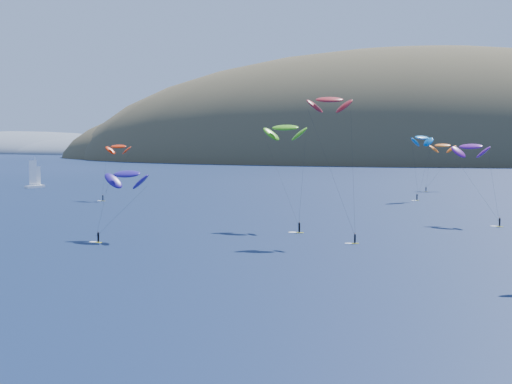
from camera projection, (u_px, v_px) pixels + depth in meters
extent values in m
ellipsoid|color=#3D3526|center=(412.00, 175.00, 593.37)|extent=(600.00, 300.00, 210.00)
ellipsoid|color=#3D3526|center=(237.00, 165.00, 660.77)|extent=(340.00, 240.00, 120.00)
ellipsoid|color=slate|center=(16.00, 155.00, 907.35)|extent=(400.00, 240.00, 60.00)
ellipsoid|color=slate|center=(102.00, 156.00, 834.64)|extent=(240.00, 180.00, 44.00)
cube|color=white|center=(35.00, 187.00, 267.95)|extent=(4.81, 8.29, 0.97)
cylinder|color=white|center=(35.00, 172.00, 268.04)|extent=(0.15, 0.15, 11.27)
cube|color=yellow|center=(103.00, 201.00, 212.45)|extent=(1.43, 0.43, 0.08)
cylinder|color=black|center=(103.00, 198.00, 212.38)|extent=(0.33, 0.33, 1.52)
sphere|color=#8C6047|center=(103.00, 195.00, 212.31)|extent=(0.26, 0.26, 0.26)
ellipsoid|color=red|center=(118.00, 146.00, 217.71)|extent=(7.87, 3.74, 4.37)
cube|color=yellow|center=(299.00, 233.00, 141.87)|extent=(1.69, 0.61, 0.09)
cylinder|color=black|center=(299.00, 228.00, 141.79)|extent=(0.39, 0.39, 1.77)
sphere|color=#8C6047|center=(299.00, 222.00, 141.71)|extent=(0.30, 0.30, 0.30)
ellipsoid|color=#4AAE16|center=(285.00, 128.00, 150.77)|extent=(9.24, 4.85, 4.99)
cube|color=yellow|center=(417.00, 200.00, 214.16)|extent=(1.37, 1.50, 0.09)
cylinder|color=black|center=(417.00, 197.00, 214.09)|extent=(0.37, 0.37, 1.69)
sphere|color=#8C6047|center=(417.00, 194.00, 214.01)|extent=(0.28, 0.28, 0.28)
ellipsoid|color=#0569BA|center=(422.00, 138.00, 214.57)|extent=(8.61, 9.17, 4.81)
cube|color=yellow|center=(500.00, 227.00, 151.36)|extent=(1.57, 1.06, 0.08)
cylinder|color=black|center=(500.00, 222.00, 151.28)|extent=(0.36, 0.36, 1.63)
sphere|color=#8C6047|center=(500.00, 218.00, 151.21)|extent=(0.27, 0.27, 0.27)
ellipsoid|color=#601087|center=(471.00, 146.00, 157.78)|extent=(9.12, 7.07, 4.62)
cube|color=yellow|center=(355.00, 243.00, 127.61)|extent=(1.47, 0.72, 0.08)
cylinder|color=black|center=(355.00, 239.00, 127.55)|extent=(0.33, 0.33, 1.51)
sphere|color=#8C6047|center=(355.00, 234.00, 127.48)|extent=(0.25, 0.25, 0.25)
ellipsoid|color=maroon|center=(329.00, 100.00, 132.11)|extent=(8.55, 5.40, 4.42)
cube|color=yellow|center=(98.00, 242.00, 128.77)|extent=(1.54, 0.76, 0.08)
cylinder|color=black|center=(98.00, 237.00, 128.70)|extent=(0.35, 0.35, 1.59)
sphere|color=#8C6047|center=(98.00, 232.00, 128.63)|extent=(0.27, 0.27, 0.27)
ellipsoid|color=navy|center=(127.00, 174.00, 134.18)|extent=(9.88, 6.23, 5.10)
cube|color=yellow|center=(426.00, 192.00, 248.13)|extent=(1.41, 0.54, 0.08)
cylinder|color=black|center=(426.00, 189.00, 248.06)|extent=(0.32, 0.32, 1.47)
sphere|color=#8C6047|center=(426.00, 187.00, 248.00)|extent=(0.25, 0.25, 0.25)
ellipsoid|color=orange|center=(443.00, 145.00, 255.65)|extent=(9.07, 4.93, 4.85)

